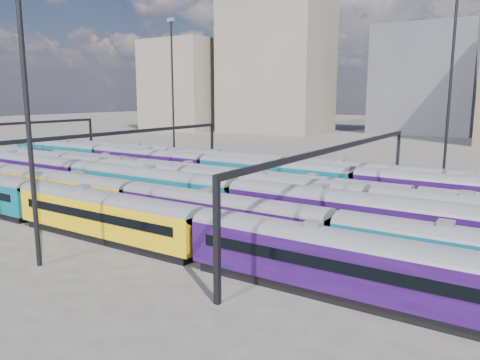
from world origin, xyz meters
The scene contains 13 objects.
ground centered at (0.00, 0.00, 0.00)m, with size 500.00×500.00×0.00m, color #433D39.
rake_0 centered at (-5.57, -15.00, 2.71)m, with size 104.65×3.07×5.16m.
rake_1 centered at (2.95, -10.00, 2.69)m, with size 145.48×3.04×5.12m.
rake_2 centered at (-21.51, -5.00, 2.96)m, with size 136.74×3.33×5.63m.
rake_3 centered at (12.80, 0.00, 2.80)m, with size 129.75×3.16×5.33m.
rake_4 centered at (15.71, 5.00, 2.41)m, with size 111.98×2.73×4.59m.
rake_5 centered at (-2.99, 10.00, 2.80)m, with size 108.06×3.16×5.34m.
rake_6 centered at (6.45, 15.00, 2.66)m, with size 102.68×3.01×5.06m.
gantry_1 centered at (-20.00, 0.00, 6.79)m, with size 0.35×40.35×8.03m.
gantry_2 centered at (10.00, 0.00, 6.79)m, with size 0.35×40.35×8.03m.
mast_1 centered at (-30.00, 22.00, 13.97)m, with size 1.40×0.50×25.60m.
mast_2 centered at (-5.00, -22.00, 13.97)m, with size 1.40×0.50×25.60m.
mast_3 centered at (15.00, 24.00, 13.97)m, with size 1.40×0.50×25.60m.
Camera 1 is at (25.78, -41.64, 12.56)m, focal length 35.00 mm.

